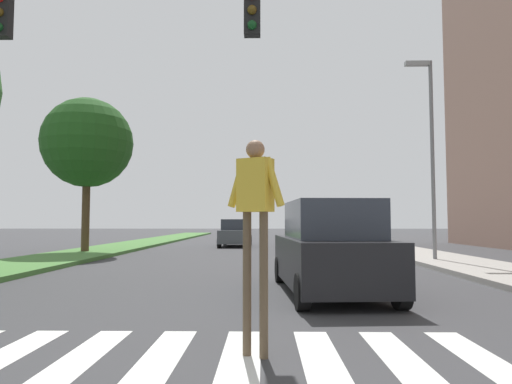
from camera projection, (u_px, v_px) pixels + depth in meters
ground_plane at (252, 248)px, 26.30m from camera, size 140.00×140.00×0.00m
crosswalk at (202, 354)px, 5.27m from camera, size 6.75×2.20×0.01m
median_strip at (112, 249)px, 24.44m from camera, size 3.21×64.00×0.15m
tree_far at (87, 143)px, 21.64m from camera, size 4.23×4.23×7.23m
sidewalk_right at (393, 249)px, 24.17m from camera, size 3.00×64.00×0.15m
street_lamp_right at (430, 140)px, 17.20m from camera, size 1.02×0.24×7.50m
pedestrian_performer at (255, 211)px, 5.29m from camera, size 0.70×0.43×2.49m
suv_crossing at (330, 250)px, 9.74m from camera, size 2.25×4.72×1.97m
sedan_midblock at (235, 234)px, 28.15m from camera, size 1.92×4.17×1.66m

